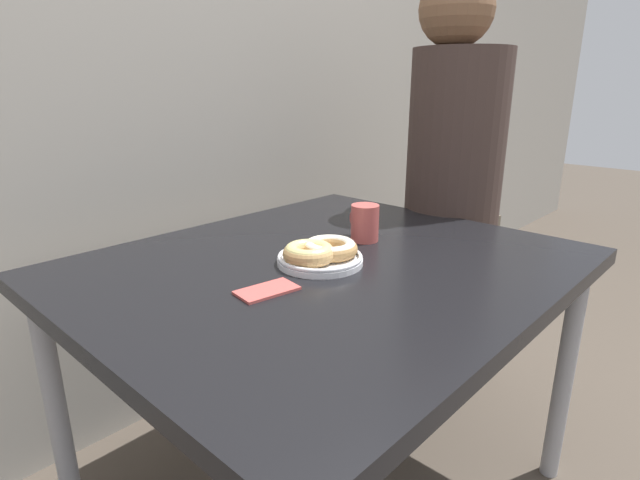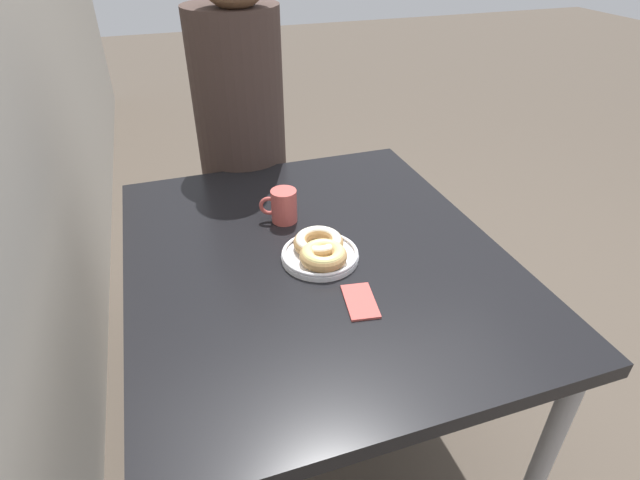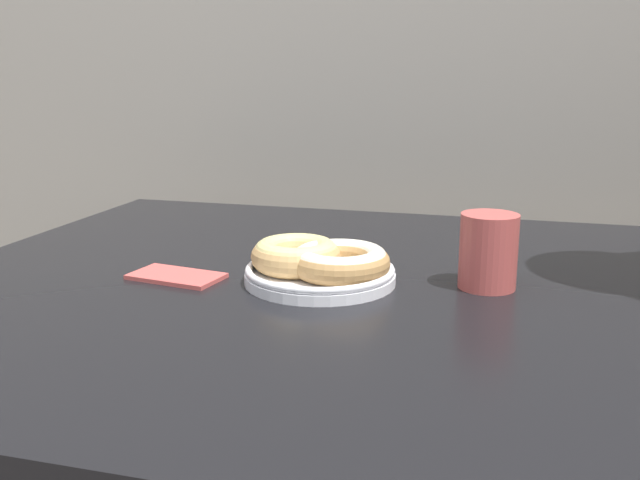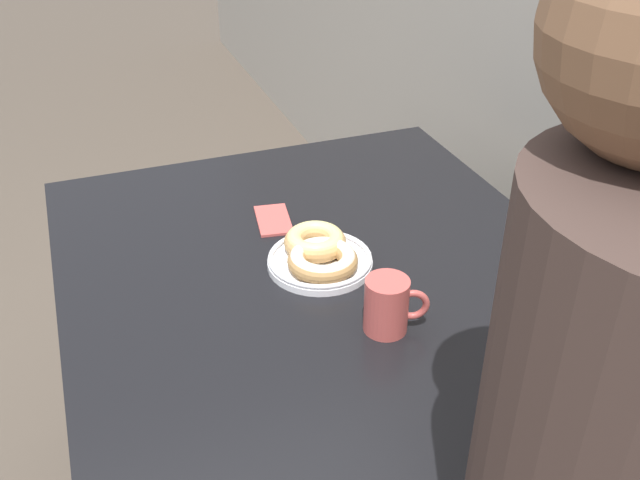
% 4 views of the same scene
% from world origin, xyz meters
% --- Properties ---
extents(ground_plane, '(14.00, 14.00, 0.00)m').
position_xyz_m(ground_plane, '(0.00, 0.00, 0.00)').
color(ground_plane, '#4C4238').
extents(dining_table, '(1.17, 0.99, 0.72)m').
position_xyz_m(dining_table, '(0.00, 0.40, 0.65)').
color(dining_table, black).
rests_on(dining_table, ground_plane).
extents(donut_plate, '(0.21, 0.21, 0.06)m').
position_xyz_m(donut_plate, '(-0.03, 0.39, 0.75)').
color(donut_plate, white).
rests_on(donut_plate, dining_table).
extents(coffee_mug, '(0.08, 0.11, 0.10)m').
position_xyz_m(coffee_mug, '(0.19, 0.43, 0.77)').
color(coffee_mug, '#B74C47').
rests_on(coffee_mug, dining_table).
extents(person_figure, '(0.41, 0.32, 1.46)m').
position_xyz_m(person_figure, '(0.73, 0.46, 0.79)').
color(person_figure, brown).
rests_on(person_figure, ground_plane).
extents(napkin, '(0.14, 0.09, 0.01)m').
position_xyz_m(napkin, '(-0.23, 0.36, 0.72)').
color(napkin, '#BC4C47').
rests_on(napkin, dining_table).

